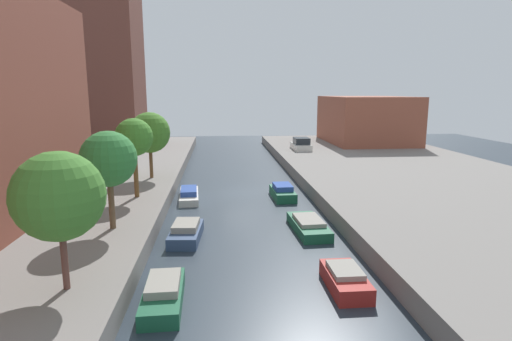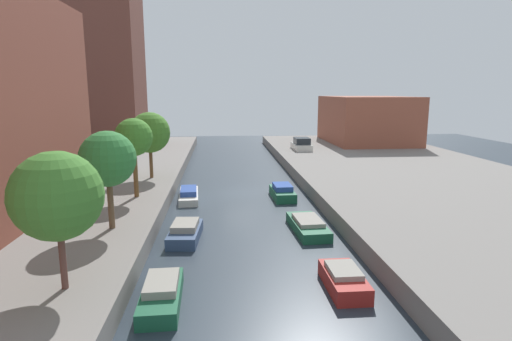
# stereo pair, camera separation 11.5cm
# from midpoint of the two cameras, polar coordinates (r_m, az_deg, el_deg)

# --- Properties ---
(ground_plane) EXTENTS (84.00, 84.00, 0.00)m
(ground_plane) POSITION_cam_midpoint_polar(r_m,az_deg,el_deg) (32.12, -2.22, -3.14)
(ground_plane) COLOR #28333D
(quay_left) EXTENTS (20.00, 64.00, 1.00)m
(quay_left) POSITION_cam_midpoint_polar(r_m,az_deg,el_deg) (34.67, -27.84, -2.51)
(quay_left) COLOR gray
(quay_left) RESTS_ON ground_plane
(quay_right) EXTENTS (20.00, 64.00, 1.00)m
(quay_right) POSITION_cam_midpoint_polar(r_m,az_deg,el_deg) (36.01, 22.37, -1.61)
(quay_right) COLOR gray
(quay_right) RESTS_ON ground_plane
(apartment_tower_far) EXTENTS (10.00, 8.54, 26.97)m
(apartment_tower_far) POSITION_cam_midpoint_polar(r_m,az_deg,el_deg) (55.03, -21.31, 17.14)
(apartment_tower_far) COLOR brown
(apartment_tower_far) RESTS_ON quay_left
(low_block_right) EXTENTS (10.00, 13.72, 6.04)m
(low_block_right) POSITION_cam_midpoint_polar(r_m,az_deg,el_deg) (57.78, 14.75, 6.76)
(low_block_right) COLOR brown
(low_block_right) RESTS_ON quay_right
(street_tree_0) EXTENTS (3.03, 3.03, 4.82)m
(street_tree_0) POSITION_cam_midpoint_polar(r_m,az_deg,el_deg) (15.36, -25.55, -3.21)
(street_tree_0) COLOR brown
(street_tree_0) RESTS_ON quay_left
(street_tree_1) EXTENTS (2.73, 2.73, 4.87)m
(street_tree_1) POSITION_cam_midpoint_polar(r_m,az_deg,el_deg) (21.41, -19.65, 1.45)
(street_tree_1) COLOR brown
(street_tree_1) RESTS_ON quay_left
(street_tree_2) EXTENTS (2.40, 2.40, 5.07)m
(street_tree_2) POSITION_cam_midpoint_polar(r_m,az_deg,el_deg) (27.49, -16.46, 4.30)
(street_tree_2) COLOR brown
(street_tree_2) RESTS_ON quay_left
(street_tree_3) EXTENTS (3.16, 3.16, 5.15)m
(street_tree_3) POSITION_cam_midpoint_polar(r_m,az_deg,el_deg) (33.53, -14.43, 5.03)
(street_tree_3) COLOR brown
(street_tree_3) RESTS_ON quay_left
(parked_car) EXTENTS (1.88, 4.12, 1.43)m
(parked_car) POSITION_cam_midpoint_polar(r_m,az_deg,el_deg) (49.04, 6.11, 3.54)
(parked_car) COLOR beige
(parked_car) RESTS_ON quay_right
(moored_boat_left_0) EXTENTS (1.48, 3.74, 0.90)m
(moored_boat_left_0) POSITION_cam_midpoint_polar(r_m,az_deg,el_deg) (16.38, -12.76, -16.14)
(moored_boat_left_0) COLOR #195638
(moored_boat_left_0) RESTS_ON ground_plane
(moored_boat_left_1) EXTENTS (1.75, 3.58, 0.93)m
(moored_boat_left_1) POSITION_cam_midpoint_polar(r_m,az_deg,el_deg) (22.59, -9.68, -8.31)
(moored_boat_left_1) COLOR #33476B
(moored_boat_left_1) RESTS_ON ground_plane
(moored_boat_left_2) EXTENTS (1.56, 4.45, 0.86)m
(moored_boat_left_2) POSITION_cam_midpoint_polar(r_m,az_deg,el_deg) (30.60, -9.25, -3.29)
(moored_boat_left_2) COLOR beige
(moored_boat_left_2) RESTS_ON ground_plane
(moored_boat_right_0) EXTENTS (1.37, 3.04, 0.86)m
(moored_boat_right_0) POSITION_cam_midpoint_polar(r_m,az_deg,el_deg) (17.44, 11.91, -14.37)
(moored_boat_right_0) COLOR maroon
(moored_boat_right_0) RESTS_ON ground_plane
(moored_boat_right_1) EXTENTS (1.81, 4.30, 0.77)m
(moored_boat_right_1) POSITION_cam_midpoint_polar(r_m,az_deg,el_deg) (23.71, 7.05, -7.46)
(moored_boat_right_1) COLOR #195638
(moored_boat_right_1) RESTS_ON ground_plane
(moored_boat_right_2) EXTENTS (1.57, 3.65, 1.02)m
(moored_boat_right_2) POSITION_cam_midpoint_polar(r_m,az_deg,el_deg) (30.70, 3.55, -2.97)
(moored_boat_right_2) COLOR #195638
(moored_boat_right_2) RESTS_ON ground_plane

